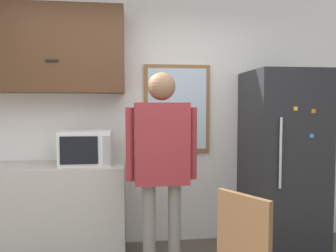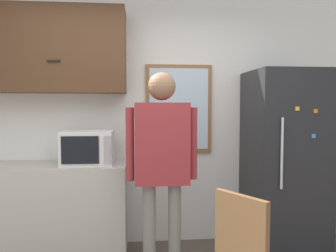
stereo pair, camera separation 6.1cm
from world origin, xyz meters
TOP-DOWN VIEW (x-y plane):
  - back_wall at (0.00, 1.87)m, footprint 6.00×0.06m
  - counter at (-1.17, 1.56)m, footprint 2.05×0.56m
  - upper_cabinets at (-1.17, 1.68)m, footprint 2.05×0.35m
  - microwave at (-0.52, 1.53)m, footprint 0.48×0.38m
  - person at (0.17, 1.06)m, footprint 0.61×0.23m
  - refrigerator at (1.44, 1.48)m, footprint 0.70×0.74m
  - window at (0.41, 1.83)m, footprint 0.71×0.05m

SIDE VIEW (x-z plane):
  - counter at x=-1.17m, z-range 0.00..0.92m
  - refrigerator at x=1.44m, z-range 0.00..1.84m
  - microwave at x=-0.52m, z-range 0.92..1.25m
  - person at x=0.17m, z-range 0.20..1.97m
  - back_wall at x=0.00m, z-range 0.00..2.70m
  - window at x=0.41m, z-range 0.98..1.93m
  - upper_cabinets at x=-1.17m, z-range 1.62..2.46m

